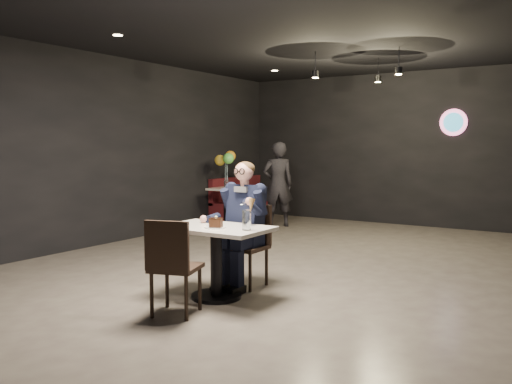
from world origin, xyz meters
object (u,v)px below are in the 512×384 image
Objects in this scene: chair_far at (246,246)px; chair_near at (176,266)px; seated_man at (246,223)px; side_table at (227,208)px; booth_bench at (243,198)px; passerby at (278,184)px; balloon_vase at (227,184)px; main_table at (216,262)px; sundae_glass at (247,220)px.

chair_near is at bearing -90.00° from chair_far.
seated_man is 1.97× the size of side_table.
chair_near is 6.50m from booth_bench.
passerby is (-1.95, 4.07, 0.10)m from seated_man.
chair_near is at bearing -59.40° from balloon_vase.
chair_far reaches higher than booth_bench.
main_table is at bearing 72.39° from chair_near.
seated_man is at bearing -55.76° from booth_bench.
chair_near is at bearing -61.61° from booth_bench.
main_table is 7.58× the size of balloon_vase.
main_table is 4.95m from side_table.
booth_bench is 1.11m from balloon_vase.
seated_man reaches higher than chair_near.
seated_man is at bearing 76.34° from passerby.
sundae_glass is 0.12× the size of passerby.
chair_near is at bearing -90.00° from main_table.
seated_man is 7.29× the size of sundae_glass.
sundae_glass is 0.27× the size of side_table.
chair_far is 1.00× the size of chair_near.
booth_bench is at bearing 124.24° from chair_far.
sundae_glass reaches higher than main_table.
main_table is at bearing -58.74° from booth_bench.
chair_far and chair_near have the same top height.
balloon_vase reaches higher than main_table.
chair_far is at bearing 90.00° from main_table.
balloon_vase is at bearing 102.98° from chair_near.
balloon_vase reaches higher than side_table.
chair_far reaches higher than side_table.
passerby reaches higher than side_table.
balloon_vase is (-3.18, 4.11, -0.03)m from sundae_glass.
passerby is (1.14, -0.46, 0.37)m from booth_bench.
sundae_glass is at bearing -52.26° from balloon_vase.
seated_man is at bearing -51.76° from balloon_vase.
sundae_glass is 5.22m from side_table.
balloon_vase is (-2.79, 4.72, 0.36)m from chair_near.
seated_man is 4.51m from balloon_vase.
seated_man reaches higher than side_table.
seated_man is at bearing -51.76° from side_table.
balloon_vase is 0.09× the size of passerby.
balloon_vase is (-2.79, 4.09, 0.45)m from main_table.
booth_bench is at bearing 121.26° from main_table.
seated_man reaches higher than booth_bench.
booth_bench is (-3.09, 5.09, 0.07)m from main_table.
main_table is at bearing -55.70° from balloon_vase.
main_table is 0.63m from chair_near.
chair_far is at bearing 124.44° from sundae_glass.
chair_far is 0.51× the size of booth_bench.
main_table is 0.62m from sundae_glass.
side_table is at bearing 124.30° from main_table.
booth_bench reaches higher than main_table.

